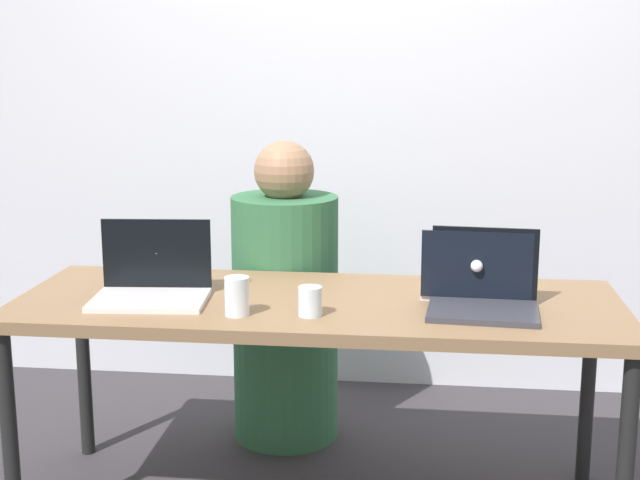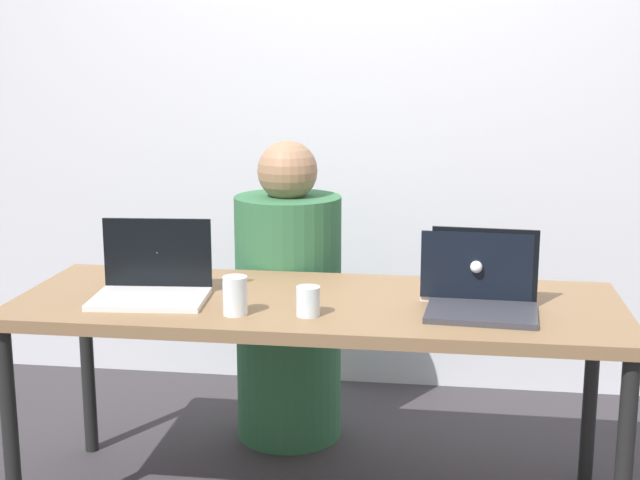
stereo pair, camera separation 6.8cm
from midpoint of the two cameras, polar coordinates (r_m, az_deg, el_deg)
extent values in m
cube|color=silver|center=(3.97, 2.87, 8.90)|extent=(5.04, 0.10, 2.58)
cube|color=olive|center=(2.86, 0.48, -4.21)|extent=(1.94, 0.71, 0.04)
cylinder|color=black|center=(2.98, -18.59, -11.61)|extent=(0.05, 0.05, 0.68)
cylinder|color=black|center=(2.74, 19.56, -13.77)|extent=(0.05, 0.05, 0.68)
cylinder|color=black|center=(3.49, -14.11, -7.81)|extent=(0.05, 0.05, 0.68)
cylinder|color=black|center=(3.29, 17.50, -9.23)|extent=(0.05, 0.05, 0.68)
cylinder|color=#316740|center=(3.49, -1.46, -5.03)|extent=(0.45, 0.45, 0.96)
sphere|color=#997051|center=(3.36, -1.51, 4.44)|extent=(0.23, 0.23, 0.23)
cube|color=#35363F|center=(2.73, 10.99, -4.59)|extent=(0.35, 0.27, 0.02)
cube|color=black|center=(2.83, 11.16, -1.50)|extent=(0.33, 0.03, 0.23)
sphere|color=white|center=(2.84, 11.17, -1.43)|extent=(0.04, 0.04, 0.04)
cube|color=silver|center=(2.87, -10.19, -3.74)|extent=(0.38, 0.28, 0.02)
cube|color=black|center=(2.97, -9.71, -0.80)|extent=(0.36, 0.04, 0.23)
sphere|color=white|center=(2.98, -9.65, -0.73)|extent=(0.04, 0.04, 0.04)
cube|color=silver|center=(2.97, 10.56, -3.27)|extent=(0.35, 0.24, 0.02)
cube|color=black|center=(2.82, 10.66, -1.64)|extent=(0.34, 0.02, 0.21)
sphere|color=white|center=(2.81, 10.66, -1.71)|extent=(0.04, 0.04, 0.04)
cylinder|color=white|center=(2.69, -4.73, -3.57)|extent=(0.07, 0.07, 0.12)
cylinder|color=silver|center=(2.70, -4.72, -4.12)|extent=(0.07, 0.07, 0.06)
cylinder|color=silver|center=(2.67, 0.02, -3.94)|extent=(0.07, 0.07, 0.09)
cylinder|color=silver|center=(2.68, 0.02, -4.36)|extent=(0.06, 0.06, 0.05)
camera|label=1|loc=(0.03, -89.32, 0.14)|focal=50.00mm
camera|label=2|loc=(0.03, 90.68, -0.14)|focal=50.00mm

